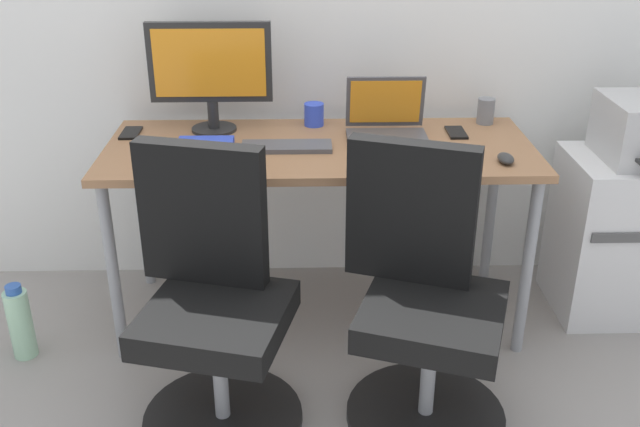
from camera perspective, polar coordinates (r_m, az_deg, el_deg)
name	(u,v)px	position (r m, az deg, el deg)	size (l,w,h in m)	color
ground_plane	(320,313)	(3.12, -0.02, -7.79)	(5.28, 5.28, 0.00)	gray
desk	(320,163)	(2.80, -0.03, 4.01)	(1.63, 0.66, 0.76)	#996B47
office_chair_left	(213,306)	(2.40, -8.39, -7.23)	(0.54, 0.54, 0.94)	black
office_chair_right	(424,304)	(2.41, 8.14, -7.03)	(0.56, 0.56, 0.94)	black
side_cabinet	(632,235)	(3.27, 23.29, -1.57)	(0.59, 0.44, 0.68)	silver
water_bottle_on_floor	(20,323)	(3.01, -22.48, -7.93)	(0.09, 0.09, 0.31)	#A5D8B2
desktop_monitor	(210,69)	(2.91, -8.61, 11.14)	(0.48, 0.18, 0.43)	#262626
open_laptop	(387,124)	(2.87, 5.26, 7.04)	(0.31, 0.26, 0.23)	#4C4C51
keyboard_by_monitor	(210,168)	(2.56, -8.60, 3.54)	(0.34, 0.12, 0.02)	#2D2D2D
keyboard_by_laptop	(287,147)	(2.74, -2.64, 5.28)	(0.34, 0.12, 0.02)	#515156
mouse_by_monitor	(506,158)	(2.69, 14.38, 4.21)	(0.06, 0.10, 0.03)	#2D2D2D
mouse_by_laptop	(395,165)	(2.56, 5.90, 3.83)	(0.06, 0.10, 0.03)	silver
coffee_mug	(314,114)	(3.00, -0.47, 7.79)	(0.08, 0.08, 0.09)	blue
pen_cup	(486,111)	(3.10, 12.89, 7.85)	(0.07, 0.07, 0.10)	slate
phone_near_monitor	(456,133)	(2.96, 10.65, 6.27)	(0.07, 0.14, 0.01)	black
phone_near_laptop	(131,133)	(3.00, -14.64, 6.14)	(0.07, 0.14, 0.01)	black
notebook	(205,145)	(2.78, -9.03, 5.32)	(0.21, 0.15, 0.03)	blue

